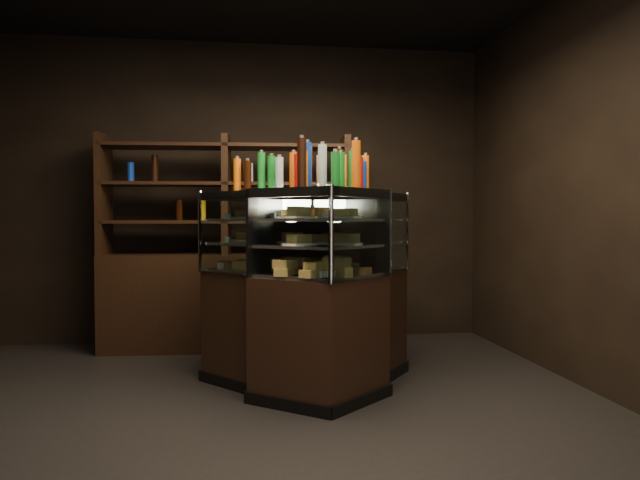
# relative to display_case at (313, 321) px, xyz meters

# --- Properties ---
(ground) EXTENTS (5.00, 5.00, 0.00)m
(ground) POSITION_rel_display_case_xyz_m (-0.55, -0.74, -0.48)
(ground) COLOR black
(ground) RESTS_ON ground
(room_shell) EXTENTS (5.02, 5.02, 3.01)m
(room_shell) POSITION_rel_display_case_xyz_m (-0.55, -0.74, 1.46)
(room_shell) COLOR black
(room_shell) RESTS_ON ground
(display_case) EXTENTS (1.66, 1.44, 1.43)m
(display_case) POSITION_rel_display_case_xyz_m (0.00, 0.00, 0.00)
(display_case) COLOR black
(display_case) RESTS_ON ground
(food_display) EXTENTS (1.23, 1.05, 0.44)m
(food_display) POSITION_rel_display_case_xyz_m (0.00, -0.00, 0.60)
(food_display) COLOR #C48946
(food_display) RESTS_ON display_case
(bottles_top) EXTENTS (1.06, 0.91, 0.30)m
(bottles_top) POSITION_rel_display_case_xyz_m (-0.00, 0.00, 1.09)
(bottles_top) COLOR yellow
(bottles_top) RESTS_ON display_case
(potted_conifer) EXTENTS (0.40, 0.40, 0.86)m
(potted_conifer) POSITION_rel_display_case_xyz_m (0.12, 0.65, 0.01)
(potted_conifer) COLOR black
(potted_conifer) RESTS_ON ground
(back_shelving) EXTENTS (2.32, 0.56, 2.00)m
(back_shelving) POSITION_rel_display_case_xyz_m (-0.65, 1.31, 0.13)
(back_shelving) COLOR black
(back_shelving) RESTS_ON ground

